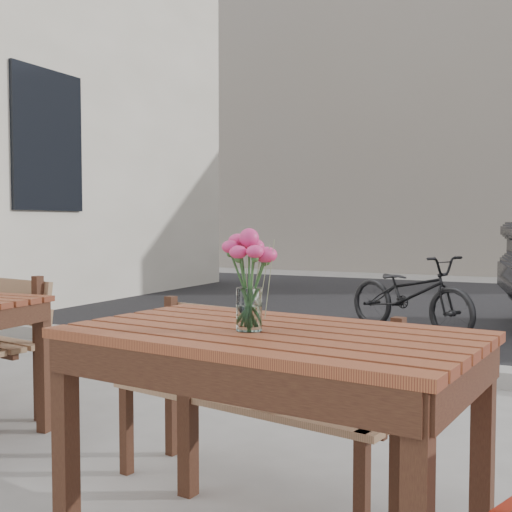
{
  "coord_description": "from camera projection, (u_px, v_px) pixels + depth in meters",
  "views": [
    {
      "loc": [
        1.04,
        -1.76,
        1.15
      ],
      "look_at": [
        0.13,
        0.11,
        1.04
      ],
      "focal_mm": 45.0,
      "sensor_mm": 36.0,
      "label": 1
    }
  ],
  "objects": [
    {
      "name": "main_bench",
      "position": [
        261.0,
        377.0,
        2.74
      ],
      "size": [
        1.34,
        0.6,
        0.81
      ],
      "rotation": [
        0.0,
        0.0,
        -0.17
      ],
      "color": "#8E6A49",
      "rests_on": "ground"
    },
    {
      "name": "main_table",
      "position": [
        270.0,
        370.0,
        2.07
      ],
      "size": [
        1.38,
        0.9,
        0.8
      ],
      "rotation": [
        0.0,
        0.0,
        -0.11
      ],
      "color": "#602819",
      "rests_on": "ground"
    },
    {
      "name": "street",
      "position": [
        454.0,
        330.0,
        6.64
      ],
      "size": [
        30.0,
        8.12,
        0.12
      ],
      "color": "black",
      "rests_on": "ground"
    },
    {
      "name": "bicycle",
      "position": [
        410.0,
        294.0,
        6.63
      ],
      "size": [
        1.63,
        1.17,
        0.82
      ],
      "primitive_type": "imported",
      "rotation": [
        0.0,
        0.0,
        1.11
      ],
      "color": "black",
      "rests_on": "ground"
    },
    {
      "name": "main_vase",
      "position": [
        249.0,
        267.0,
        2.04
      ],
      "size": [
        0.18,
        0.18,
        0.33
      ],
      "color": "white",
      "rests_on": "main_table"
    }
  ]
}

